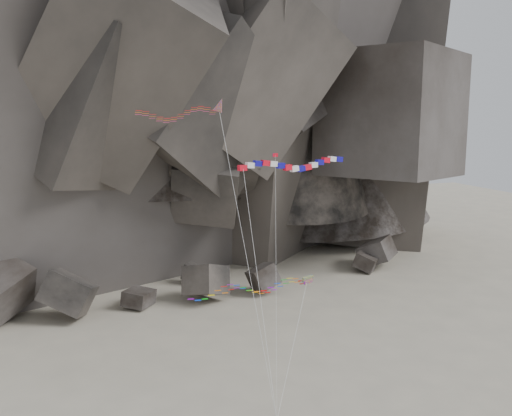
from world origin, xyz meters
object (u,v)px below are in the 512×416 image
object	(u,v)px
delta_kite	(174,113)
banner_kite	(293,165)
pennant_kite	(275,211)
parafoil_kite	(246,288)

from	to	relation	value
delta_kite	banner_kite	world-z (taller)	delta_kite
banner_kite	pennant_kite	distance (m)	4.87
delta_kite	parafoil_kite	xyz separation A→B (m)	(6.45, -1.94, -17.46)
banner_kite	pennant_kite	world-z (taller)	pennant_kite
banner_kite	parafoil_kite	distance (m)	13.31
banner_kite	parafoil_kite	size ratio (longest dim) A/B	1.61
parafoil_kite	pennant_kite	world-z (taller)	pennant_kite
parafoil_kite	pennant_kite	size ratio (longest dim) A/B	0.61
parafoil_kite	pennant_kite	xyz separation A→B (m)	(2.46, -1.80, 8.13)
banner_kite	parafoil_kite	bearing A→B (deg)	156.59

